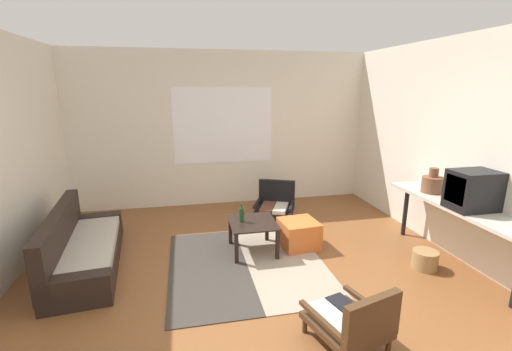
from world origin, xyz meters
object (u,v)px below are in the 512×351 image
ottoman_orange (299,234)px  wicker_basket (425,260)px  armchair_striped_foreground (353,321)px  crt_television (473,190)px  clay_vase (432,184)px  console_shelf (455,208)px  armchair_by_window (275,203)px  coffee_table (253,227)px  couch (82,249)px  glass_bottle (242,214)px

ottoman_orange → wicker_basket: ottoman_orange is taller
armchair_striped_foreground → crt_television: 2.11m
armchair_striped_foreground → clay_vase: (1.79, 1.47, 0.64)m
console_shelf → crt_television: size_ratio=3.90×
crt_television → clay_vase: crt_television is taller
armchair_by_window → armchair_striped_foreground: bearing=-92.7°
console_shelf → wicker_basket: (-0.34, -0.04, -0.60)m
coffee_table → clay_vase: (2.25, -0.39, 0.56)m
couch → console_shelf: (4.31, -0.84, 0.49)m
coffee_table → armchair_striped_foreground: 1.92m
coffee_table → armchair_striped_foreground: armchair_striped_foreground is taller
couch → armchair_by_window: couch is taller
clay_vase → wicker_basket: (-0.34, -0.45, -0.79)m
crt_television → glass_bottle: crt_television is taller
coffee_table → wicker_basket: coffee_table is taller
armchair_striped_foreground → glass_bottle: glass_bottle is taller
armchair_by_window → crt_television: size_ratio=1.60×
couch → ottoman_orange: size_ratio=4.15×
armchair_striped_foreground → clay_vase: bearing=39.4°
console_shelf → glass_bottle: (-2.38, 0.85, -0.20)m
couch → wicker_basket: 4.06m
armchair_striped_foreground → wicker_basket: size_ratio=2.49×
armchair_by_window → armchair_striped_foreground: 2.99m
console_shelf → clay_vase: 0.45m
ottoman_orange → crt_television: (1.61, -1.03, 0.82)m
wicker_basket → console_shelf: bearing=6.1°
armchair_by_window → ottoman_orange: bearing=-88.4°
armchair_by_window → console_shelf: bearing=-49.4°
console_shelf → glass_bottle: size_ratio=7.76×
armchair_by_window → wicker_basket: size_ratio=2.65×
armchair_by_window → glass_bottle: glass_bottle is taller
console_shelf → glass_bottle: console_shelf is taller
ottoman_orange → clay_vase: clay_vase is taller
armchair_striped_foreground → crt_television: bearing=25.3°
couch → armchair_by_window: bearing=22.2°
couch → clay_vase: size_ratio=6.13×
armchair_striped_foreground → armchair_by_window: bearing=87.3°
coffee_table → armchair_by_window: bearing=61.9°
coffee_table → glass_bottle: 0.22m
console_shelf → glass_bottle: bearing=160.4°
console_shelf → crt_television: crt_television is taller
clay_vase → glass_bottle: bearing=169.7°
couch → wicker_basket: bearing=-12.4°
coffee_table → couch: bearing=179.2°
wicker_basket → ottoman_orange: bearing=146.2°
couch → coffee_table: (2.06, -0.03, 0.12)m
glass_bottle → couch: bearing=-179.7°
ottoman_orange → wicker_basket: size_ratio=1.63×
couch → armchair_striped_foreground: 3.15m
crt_television → clay_vase: bearing=89.7°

